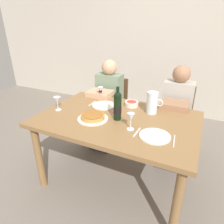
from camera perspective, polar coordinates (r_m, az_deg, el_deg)
name	(u,v)px	position (r m, az deg, el deg)	size (l,w,h in m)	color
ground_plane	(117,178)	(2.32, 1.34, -18.62)	(8.00, 8.00, 0.00)	slate
back_wall	(168,35)	(3.76, 15.99, 20.73)	(8.00, 0.10, 2.80)	beige
dining_table	(117,126)	(1.93, 1.53, -4.00)	(1.50, 1.00, 0.76)	olive
wine_bottle	(118,106)	(1.80, 1.62, 1.79)	(0.07, 0.07, 0.32)	black
water_pitcher	(152,104)	(1.98, 11.56, 2.30)	(0.16, 0.11, 0.22)	silver
baked_tart	(93,117)	(1.85, -5.61, -1.31)	(0.29, 0.29, 0.06)	white
salad_bowl	(132,103)	(2.14, 5.71, 2.49)	(0.14, 0.14, 0.06)	silver
wine_glass_left_diner	(131,118)	(1.64, 5.48, -1.73)	(0.06, 0.06, 0.15)	silver
wine_glass_right_diner	(100,90)	(2.33, -3.36, 6.29)	(0.07, 0.07, 0.15)	silver
wine_glass_centre	(57,101)	(2.08, -15.61, 3.22)	(0.07, 0.07, 0.14)	silver
dinner_plate_left_setting	(104,105)	(2.15, -2.37, 1.95)	(0.26, 0.26, 0.01)	silver
dinner_plate_right_setting	(155,136)	(1.61, 12.32, -6.83)	(0.25, 0.25, 0.01)	white
fork_left_setting	(92,103)	(2.22, -5.80, 2.50)	(0.16, 0.01, 0.01)	silver
knife_left_setting	(116,108)	(2.09, 1.28, 1.19)	(0.18, 0.01, 0.01)	silver
knife_right_setting	(174,141)	(1.60, 17.57, -7.98)	(0.18, 0.01, 0.01)	silver
spoon_right_setting	(137,132)	(1.64, 7.23, -5.87)	(0.16, 0.01, 0.01)	silver
chair_left	(113,104)	(2.89, 0.34, 2.27)	(0.41, 0.41, 0.87)	brown
diner_left	(106,102)	(2.65, -1.76, 2.91)	(0.34, 0.51, 1.16)	gray
chair_right	(176,115)	(2.69, 18.18, -0.82)	(0.41, 0.41, 0.87)	brown
diner_right	(175,114)	(2.42, 17.78, -0.43)	(0.34, 0.51, 1.16)	#B7B2A8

